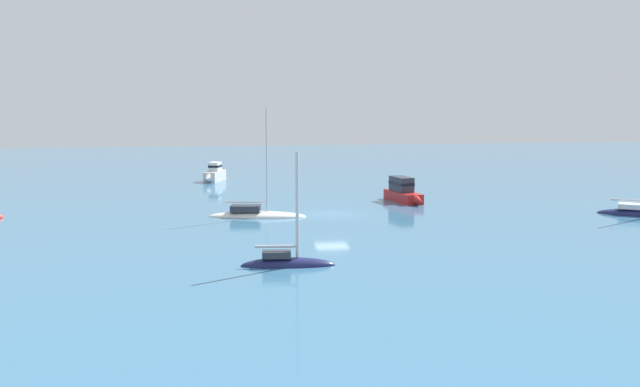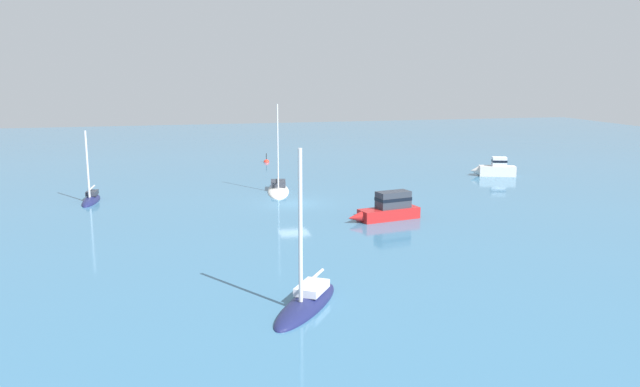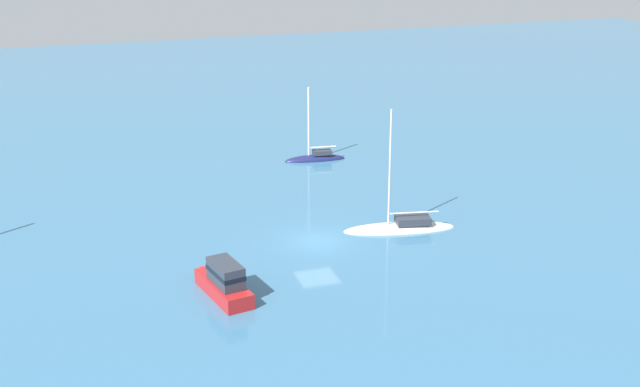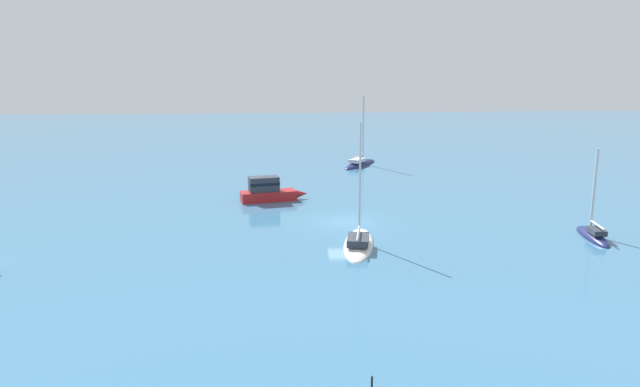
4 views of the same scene
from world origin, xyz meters
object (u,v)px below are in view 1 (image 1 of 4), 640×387
object	(u,v)px
powerboat	(214,174)
sailboat	(256,215)
cabin_cruiser	(404,192)
sloop	(287,263)

from	to	relation	value
powerboat	sailboat	xyz separation A→B (m)	(-23.66, -3.04, -0.65)
cabin_cruiser	powerboat	world-z (taller)	cabin_cruiser
cabin_cruiser	sloop	world-z (taller)	sloop
cabin_cruiser	sloop	xyz separation A→B (m)	(-22.29, 12.32, -0.69)
powerboat	cabin_cruiser	bearing A→B (deg)	61.60
sloop	powerboat	xyz separation A→B (m)	(39.94, 3.69, 0.61)
sloop	powerboat	world-z (taller)	sloop
sloop	powerboat	distance (m)	40.12
cabin_cruiser	sailboat	world-z (taller)	sailboat
powerboat	sloop	bearing A→B (deg)	24.69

